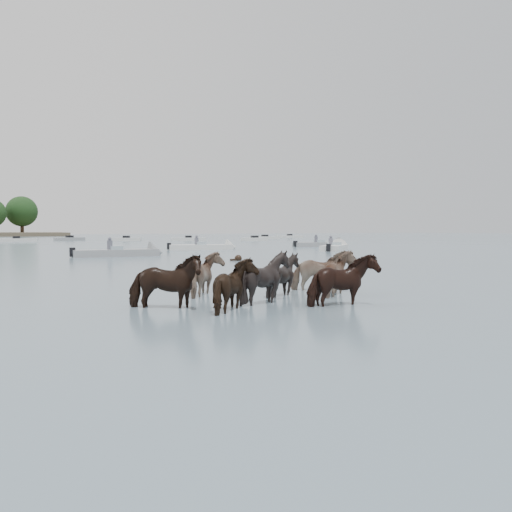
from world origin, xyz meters
name	(u,v)px	position (x,y,z in m)	size (l,w,h in m)	color
ground	(288,308)	(0.00, 0.00, 0.00)	(400.00, 400.00, 0.00)	#4C5F6D
pony_herd	(272,281)	(0.28, 1.33, 0.50)	(7.09, 4.51, 1.54)	black
swimming_pony	(238,259)	(6.38, 17.06, 0.10)	(0.72, 0.44, 0.44)	black
motorboat_b	(128,253)	(1.63, 24.91, 0.22)	(6.25, 1.62, 1.92)	gray
motorboat_c	(210,247)	(10.71, 32.81, 0.22)	(6.39, 2.74, 1.92)	silver
motorboat_d	(336,248)	(20.54, 27.07, 0.22)	(5.30, 5.26, 1.92)	silver
motorboat_e	(326,244)	(24.97, 35.19, 0.22)	(6.35, 2.08, 1.92)	gray
distant_flotilla	(43,240)	(-0.80, 73.61, 0.26)	(108.70, 26.76, 0.93)	gray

